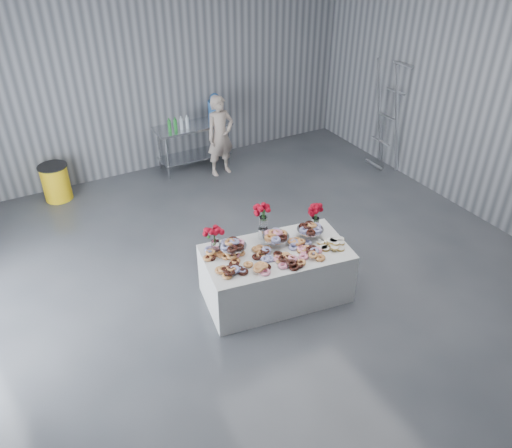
{
  "coord_description": "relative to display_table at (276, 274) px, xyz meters",
  "views": [
    {
      "loc": [
        -2.89,
        -4.57,
        4.61
      ],
      "look_at": [
        -0.24,
        0.23,
        1.03
      ],
      "focal_mm": 35.0,
      "sensor_mm": 36.0,
      "label": 1
    }
  ],
  "objects": [
    {
      "name": "ground",
      "position": [
        0.12,
        0.1,
        -0.38
      ],
      "size": [
        9.0,
        9.0,
        0.0
      ],
      "primitive_type": "plane",
      "color": "#37393F",
      "rests_on": "ground"
    },
    {
      "name": "room_walls",
      "position": [
        -0.16,
        0.17,
        2.26
      ],
      "size": [
        8.04,
        9.04,
        4.02
      ],
      "color": "gray",
      "rests_on": "ground"
    },
    {
      "name": "display_table",
      "position": [
        0.0,
        0.0,
        0.0
      ],
      "size": [
        2.03,
        1.28,
        0.75
      ],
      "primitive_type": "cube",
      "rotation": [
        0.0,
        0.0,
        -0.15
      ],
      "color": "silver",
      "rests_on": "ground"
    },
    {
      "name": "prep_table",
      "position": [
        0.59,
        4.2,
        0.24
      ],
      "size": [
        1.5,
        0.6,
        0.9
      ],
      "color": "silver",
      "rests_on": "ground"
    },
    {
      "name": "donut_mounds",
      "position": [
        0.0,
        -0.05,
        0.42
      ],
      "size": [
        1.91,
        1.06,
        0.09
      ],
      "primitive_type": null,
      "rotation": [
        0.0,
        0.0,
        -0.15
      ],
      "color": "#DF8451",
      "rests_on": "display_table"
    },
    {
      "name": "cake_stand_left",
      "position": [
        -0.52,
        0.23,
        0.52
      ],
      "size": [
        0.36,
        0.36,
        0.17
      ],
      "color": "silver",
      "rests_on": "display_table"
    },
    {
      "name": "cake_stand_mid",
      "position": [
        0.07,
        0.14,
        0.52
      ],
      "size": [
        0.36,
        0.36,
        0.17
      ],
      "color": "silver",
      "rests_on": "display_table"
    },
    {
      "name": "cake_stand_right",
      "position": [
        0.57,
        0.07,
        0.52
      ],
      "size": [
        0.36,
        0.36,
        0.17
      ],
      "color": "silver",
      "rests_on": "display_table"
    },
    {
      "name": "danish_pile",
      "position": [
        0.72,
        -0.26,
        0.43
      ],
      "size": [
        0.48,
        0.48,
        0.11
      ],
      "primitive_type": null,
      "color": "silver",
      "rests_on": "display_table"
    },
    {
      "name": "bouquet_left",
      "position": [
        -0.7,
        0.36,
        0.67
      ],
      "size": [
        0.26,
        0.26,
        0.42
      ],
      "color": "white",
      "rests_on": "display_table"
    },
    {
      "name": "bouquet_right",
      "position": [
        0.74,
        0.19,
        0.67
      ],
      "size": [
        0.26,
        0.26,
        0.42
      ],
      "color": "white",
      "rests_on": "display_table"
    },
    {
      "name": "bouquet_center",
      "position": [
        0.0,
        0.35,
        0.75
      ],
      "size": [
        0.26,
        0.26,
        0.57
      ],
      "color": "silver",
      "rests_on": "display_table"
    },
    {
      "name": "water_jug",
      "position": [
        1.09,
        4.2,
        0.77
      ],
      "size": [
        0.28,
        0.28,
        0.55
      ],
      "color": "#4389E4",
      "rests_on": "prep_table"
    },
    {
      "name": "drink_bottles",
      "position": [
        0.27,
        4.1,
        0.66
      ],
      "size": [
        0.54,
        0.08,
        0.27
      ],
      "primitive_type": null,
      "color": "#268C33",
      "rests_on": "prep_table"
    },
    {
      "name": "person",
      "position": [
        0.95,
        3.7,
        0.41
      ],
      "size": [
        0.61,
        0.44,
        1.58
      ],
      "primitive_type": "imported",
      "rotation": [
        0.0,
        0.0,
        0.11
      ],
      "color": "#CC8C93",
      "rests_on": "ground"
    },
    {
      "name": "trash_barrel",
      "position": [
        -2.1,
        4.2,
        -0.04
      ],
      "size": [
        0.52,
        0.52,
        0.66
      ],
      "rotation": [
        0.0,
        0.0,
        -0.15
      ],
      "color": "yellow",
      "rests_on": "ground"
    },
    {
      "name": "stepladder",
      "position": [
        3.87,
        2.31,
        0.72
      ],
      "size": [
        0.66,
        0.54,
        2.2
      ],
      "primitive_type": null,
      "rotation": [
        0.0,
        -0.19,
        0.0
      ],
      "color": "silver",
      "rests_on": "ground"
    }
  ]
}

